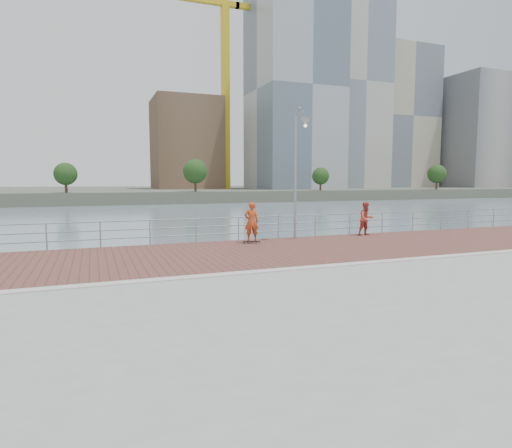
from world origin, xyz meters
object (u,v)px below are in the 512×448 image
object	(u,v)px
street_lamp	(300,151)
bystander	(366,219)
guardrail	(218,227)
skateboarder	(252,222)

from	to	relation	value
street_lamp	bystander	size ratio (longest dim) A/B	3.43
bystander	guardrail	bearing A→B (deg)	175.23
guardrail	skateboarder	xyz separation A→B (m)	(1.25, -1.16, 0.30)
skateboarder	guardrail	bearing A→B (deg)	-32.11
guardrail	skateboarder	size ratio (longest dim) A/B	22.00
street_lamp	bystander	bearing A→B (deg)	3.53
skateboarder	bystander	distance (m)	6.48
guardrail	street_lamp	bearing A→B (deg)	-14.02
bystander	skateboarder	bearing A→B (deg)	-175.47
street_lamp	skateboarder	world-z (taller)	street_lamp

